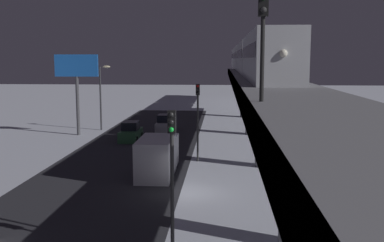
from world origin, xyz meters
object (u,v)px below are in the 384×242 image
at_px(subway_train, 247,57).
at_px(commercial_billboard, 77,74).
at_px(box_truck, 158,155).
at_px(traffic_light_near, 172,165).
at_px(rail_signal, 263,27).
at_px(sedan_silver_2, 165,124).
at_px(traffic_light_mid, 198,111).
at_px(sedan_green, 131,133).

distance_m(subway_train, commercial_billboard, 23.42).
height_order(box_truck, traffic_light_near, traffic_light_near).
bearing_deg(box_truck, rail_signal, 111.42).
relative_size(subway_train, sedan_silver_2, 17.46).
height_order(subway_train, traffic_light_near, subway_train).
height_order(box_truck, traffic_light_mid, traffic_light_mid).
xyz_separation_m(rail_signal, traffic_light_near, (3.45, -0.84, -5.38)).
relative_size(subway_train, rail_signal, 18.52).
xyz_separation_m(box_truck, commercial_billboard, (11.29, -16.42, 5.48)).
bearing_deg(traffic_light_near, box_truck, -79.69).
bearing_deg(subway_train, traffic_light_near, 83.19).
bearing_deg(traffic_light_mid, box_truck, 56.97).
xyz_separation_m(subway_train, rail_signal, (1.85, 45.24, 0.95)).
height_order(sedan_green, sedan_silver_2, same).
bearing_deg(box_truck, traffic_light_near, 100.31).
xyz_separation_m(sedan_green, traffic_light_near, (-7.50, 28.36, 3.41)).
distance_m(box_truck, commercial_billboard, 20.67).
relative_size(sedan_green, traffic_light_mid, 0.70).
bearing_deg(sedan_green, sedan_silver_2, -114.48).
xyz_separation_m(box_truck, traffic_light_near, (-2.70, 14.85, 2.85)).
relative_size(rail_signal, sedan_silver_2, 0.94).
relative_size(subway_train, commercial_billboard, 8.32).
bearing_deg(sedan_green, box_truck, 109.55).
bearing_deg(traffic_light_near, commercial_billboard, -65.89).
height_order(sedan_green, box_truck, box_truck).
bearing_deg(subway_train, commercial_billboard, 34.25).
bearing_deg(traffic_light_near, traffic_light_mid, -90.00).
height_order(sedan_silver_2, traffic_light_mid, traffic_light_mid).
xyz_separation_m(subway_train, box_truck, (8.00, 29.56, -7.29)).
relative_size(box_truck, commercial_billboard, 0.83).
bearing_deg(traffic_light_near, rail_signal, 166.34).
bearing_deg(sedan_green, traffic_light_near, 104.81).
bearing_deg(traffic_light_mid, commercial_billboard, -41.24).
xyz_separation_m(subway_train, traffic_light_mid, (5.30, 25.40, -4.44)).
distance_m(sedan_green, commercial_billboard, 9.34).
bearing_deg(sedan_green, traffic_light_mid, 128.70).
height_order(traffic_light_near, traffic_light_mid, same).
relative_size(sedan_silver_2, traffic_light_mid, 0.66).
xyz_separation_m(subway_train, commercial_billboard, (19.30, 13.14, -1.81)).
relative_size(traffic_light_near, traffic_light_mid, 1.00).
bearing_deg(sedan_silver_2, commercial_billboard, -160.76).
relative_size(sedan_green, traffic_light_near, 0.70).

